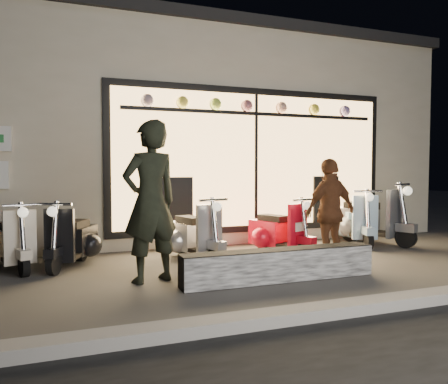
# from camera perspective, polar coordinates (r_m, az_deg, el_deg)

# --- Properties ---
(ground) EXTENTS (40.00, 40.00, 0.00)m
(ground) POSITION_cam_1_polar(r_m,az_deg,el_deg) (6.16, 4.76, -10.03)
(ground) COLOR #383533
(ground) RESTS_ON ground
(kerb) EXTENTS (40.00, 0.25, 0.12)m
(kerb) POSITION_cam_1_polar(r_m,az_deg,el_deg) (4.47, 16.01, -14.37)
(kerb) COLOR slate
(kerb) RESTS_ON ground
(shop_building) EXTENTS (10.20, 6.23, 4.20)m
(shop_building) POSITION_cam_1_polar(r_m,az_deg,el_deg) (10.75, -6.55, 6.80)
(shop_building) COLOR beige
(shop_building) RESTS_ON ground
(graffiti_barrier) EXTENTS (2.53, 0.28, 0.40)m
(graffiti_barrier) POSITION_cam_1_polar(r_m,az_deg,el_deg) (5.53, 7.27, -9.43)
(graffiti_barrier) COLOR black
(graffiti_barrier) RESTS_ON ground
(scooter_silver) EXTENTS (0.64, 1.30, 0.93)m
(scooter_silver) POSITION_cam_1_polar(r_m,az_deg,el_deg) (6.80, -4.23, -5.60)
(scooter_silver) COLOR black
(scooter_silver) RESTS_ON ground
(scooter_red) EXTENTS (0.70, 1.24, 0.90)m
(scooter_red) POSITION_cam_1_polar(r_m,az_deg,el_deg) (7.26, 6.67, -5.16)
(scooter_red) COLOR black
(scooter_red) RESTS_ON ground
(scooter_black) EXTENTS (0.75, 1.24, 0.91)m
(scooter_black) POSITION_cam_1_polar(r_m,az_deg,el_deg) (6.73, -18.95, -5.90)
(scooter_black) COLOR black
(scooter_black) RESTS_ON ground
(scooter_cream) EXTENTS (0.66, 1.26, 0.90)m
(scooter_cream) POSITION_cam_1_polar(r_m,az_deg,el_deg) (6.83, -25.96, -5.94)
(scooter_cream) COLOR black
(scooter_cream) RESTS_ON ground
(scooter_blue) EXTENTS (0.76, 1.36, 0.98)m
(scooter_blue) POSITION_cam_1_polar(r_m,az_deg,el_deg) (8.60, 16.90, -3.76)
(scooter_blue) COLOR black
(scooter_blue) RESTS_ON ground
(scooter_grey) EXTENTS (0.90, 1.49, 1.09)m
(scooter_grey) POSITION_cam_1_polar(r_m,az_deg,el_deg) (8.64, 17.83, -3.46)
(scooter_grey) COLOR black
(scooter_grey) RESTS_ON ground
(man) EXTENTS (0.83, 0.67, 1.98)m
(man) POSITION_cam_1_polar(r_m,az_deg,el_deg) (5.41, -9.60, -1.24)
(man) COLOR black
(man) RESTS_ON ground
(woman) EXTENTS (0.96, 0.55, 1.54)m
(woman) POSITION_cam_1_polar(r_m,az_deg,el_deg) (6.51, 13.72, -2.52)
(woman) COLOR brown
(woman) RESTS_ON ground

